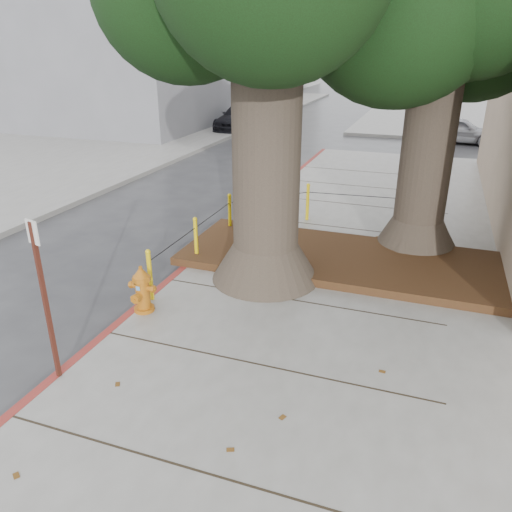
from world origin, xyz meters
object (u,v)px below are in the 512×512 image
at_px(fire_hydrant, 142,289).
at_px(car_silver, 459,130).
at_px(car_dark, 242,117).
at_px(signpost, 44,293).

height_order(fire_hydrant, car_silver, car_silver).
bearing_deg(car_dark, fire_hydrant, -72.90).
bearing_deg(fire_hydrant, car_dark, 109.89).
bearing_deg(car_silver, fire_hydrant, 167.80).
bearing_deg(car_dark, signpost, -74.69).
xyz_separation_m(fire_hydrant, car_dark, (-5.62, 19.14, 0.11)).
height_order(signpost, car_dark, signpost).
bearing_deg(car_dark, car_silver, -0.16).
relative_size(signpost, car_silver, 0.65).
distance_m(car_silver, car_dark, 10.80).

